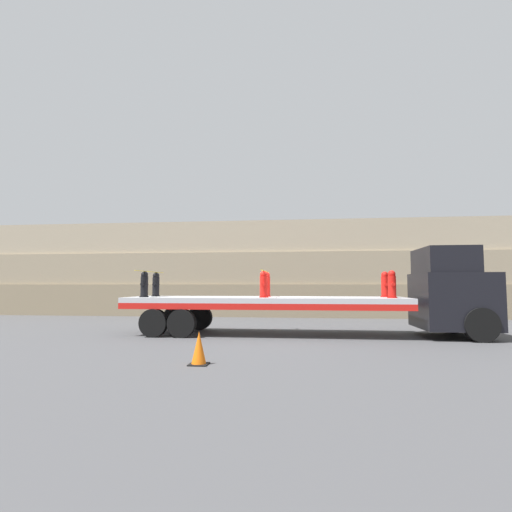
{
  "coord_description": "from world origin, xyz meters",
  "views": [
    {
      "loc": [
        1.31,
        -13.83,
        1.69
      ],
      "look_at": [
        -0.32,
        0.0,
        2.71
      ],
      "focal_mm": 28.0,
      "sensor_mm": 36.0,
      "label": 1
    }
  ],
  "objects_px": {
    "fire_hydrant_black_near_0": "(144,285)",
    "fire_hydrant_black_far_0": "(156,285)",
    "fire_hydrant_red_far_1": "(267,285)",
    "fire_hydrant_red_near_2": "(392,285)",
    "fire_hydrant_red_far_2": "(385,285)",
    "flatbed_trailer": "(249,304)",
    "truck_cab": "(454,292)",
    "fire_hydrant_red_near_1": "(264,285)",
    "traffic_cone": "(199,348)"
  },
  "relations": [
    {
      "from": "truck_cab",
      "to": "fire_hydrant_red_near_1",
      "type": "height_order",
      "value": "truck_cab"
    },
    {
      "from": "fire_hydrant_red_near_1",
      "to": "fire_hydrant_black_near_0",
      "type": "bearing_deg",
      "value": 180.0
    },
    {
      "from": "flatbed_trailer",
      "to": "fire_hydrant_black_near_0",
      "type": "relative_size",
      "value": 10.68
    },
    {
      "from": "fire_hydrant_red_near_1",
      "to": "traffic_cone",
      "type": "height_order",
      "value": "fire_hydrant_red_near_1"
    },
    {
      "from": "fire_hydrant_red_far_1",
      "to": "truck_cab",
      "type": "bearing_deg",
      "value": -5.02
    },
    {
      "from": "fire_hydrant_red_near_1",
      "to": "fire_hydrant_red_far_2",
      "type": "distance_m",
      "value": 4.29
    },
    {
      "from": "flatbed_trailer",
      "to": "fire_hydrant_red_near_2",
      "type": "relative_size",
      "value": 10.68
    },
    {
      "from": "fire_hydrant_black_near_0",
      "to": "traffic_cone",
      "type": "distance_m",
      "value": 5.99
    },
    {
      "from": "fire_hydrant_red_far_1",
      "to": "fire_hydrant_red_near_1",
      "type": "bearing_deg",
      "value": -90.0
    },
    {
      "from": "fire_hydrant_red_near_1",
      "to": "fire_hydrant_red_far_1",
      "type": "height_order",
      "value": "same"
    },
    {
      "from": "flatbed_trailer",
      "to": "fire_hydrant_red_near_2",
      "type": "distance_m",
      "value": 4.81
    },
    {
      "from": "traffic_cone",
      "to": "fire_hydrant_red_far_2",
      "type": "bearing_deg",
      "value": 49.58
    },
    {
      "from": "truck_cab",
      "to": "fire_hydrant_red_near_2",
      "type": "xyz_separation_m",
      "value": [
        -2.08,
        -0.55,
        0.26
      ]
    },
    {
      "from": "fire_hydrant_red_far_2",
      "to": "traffic_cone",
      "type": "height_order",
      "value": "fire_hydrant_red_far_2"
    },
    {
      "from": "fire_hydrant_black_near_0",
      "to": "flatbed_trailer",
      "type": "bearing_deg",
      "value": 8.71
    },
    {
      "from": "fire_hydrant_red_near_2",
      "to": "fire_hydrant_red_far_1",
      "type": "bearing_deg",
      "value": 165.24
    },
    {
      "from": "fire_hydrant_red_near_2",
      "to": "flatbed_trailer",
      "type": "bearing_deg",
      "value": 173.41
    },
    {
      "from": "traffic_cone",
      "to": "fire_hydrant_black_near_0",
      "type": "bearing_deg",
      "value": 123.71
    },
    {
      "from": "fire_hydrant_black_near_0",
      "to": "fire_hydrant_red_far_1",
      "type": "relative_size",
      "value": 1.0
    },
    {
      "from": "fire_hydrant_black_far_0",
      "to": "fire_hydrant_red_near_1",
      "type": "xyz_separation_m",
      "value": [
        4.15,
        -1.09,
        0.0
      ]
    },
    {
      "from": "fire_hydrant_black_near_0",
      "to": "fire_hydrant_red_near_2",
      "type": "height_order",
      "value": "same"
    },
    {
      "from": "fire_hydrant_red_near_2",
      "to": "truck_cab",
      "type": "bearing_deg",
      "value": 14.75
    },
    {
      "from": "fire_hydrant_red_far_2",
      "to": "traffic_cone",
      "type": "relative_size",
      "value": 1.26
    },
    {
      "from": "truck_cab",
      "to": "fire_hydrant_red_near_1",
      "type": "distance_m",
      "value": 6.26
    },
    {
      "from": "truck_cab",
      "to": "fire_hydrant_black_far_0",
      "type": "xyz_separation_m",
      "value": [
        -10.38,
        0.55,
        0.26
      ]
    },
    {
      "from": "fire_hydrant_red_far_1",
      "to": "fire_hydrant_red_far_2",
      "type": "bearing_deg",
      "value": 0.0
    },
    {
      "from": "truck_cab",
      "to": "fire_hydrant_black_near_0",
      "type": "xyz_separation_m",
      "value": [
        -10.38,
        -0.55,
        0.26
      ]
    },
    {
      "from": "fire_hydrant_black_far_0",
      "to": "fire_hydrant_red_near_2",
      "type": "height_order",
      "value": "same"
    },
    {
      "from": "truck_cab",
      "to": "fire_hydrant_black_near_0",
      "type": "relative_size",
      "value": 3.28
    },
    {
      "from": "flatbed_trailer",
      "to": "fire_hydrant_black_near_0",
      "type": "height_order",
      "value": "fire_hydrant_black_near_0"
    },
    {
      "from": "fire_hydrant_red_near_1",
      "to": "fire_hydrant_red_far_2",
      "type": "height_order",
      "value": "same"
    },
    {
      "from": "fire_hydrant_red_far_2",
      "to": "traffic_cone",
      "type": "bearing_deg",
      "value": -130.42
    },
    {
      "from": "fire_hydrant_red_far_2",
      "to": "flatbed_trailer",
      "type": "bearing_deg",
      "value": -173.41
    },
    {
      "from": "fire_hydrant_black_near_0",
      "to": "fire_hydrant_red_far_1",
      "type": "distance_m",
      "value": 4.29
    },
    {
      "from": "fire_hydrant_red_far_1",
      "to": "fire_hydrant_red_far_2",
      "type": "xyz_separation_m",
      "value": [
        4.15,
        0.0,
        0.0
      ]
    },
    {
      "from": "fire_hydrant_red_near_1",
      "to": "traffic_cone",
      "type": "distance_m",
      "value": 5.12
    },
    {
      "from": "fire_hydrant_black_near_0",
      "to": "fire_hydrant_black_far_0",
      "type": "distance_m",
      "value": 1.09
    },
    {
      "from": "fire_hydrant_black_far_0",
      "to": "fire_hydrant_red_near_2",
      "type": "relative_size",
      "value": 1.0
    },
    {
      "from": "flatbed_trailer",
      "to": "fire_hydrant_red_far_2",
      "type": "relative_size",
      "value": 10.68
    },
    {
      "from": "flatbed_trailer",
      "to": "fire_hydrant_red_near_2",
      "type": "bearing_deg",
      "value": -6.59
    },
    {
      "from": "fire_hydrant_red_far_1",
      "to": "traffic_cone",
      "type": "bearing_deg",
      "value": -98.73
    },
    {
      "from": "truck_cab",
      "to": "fire_hydrant_red_near_2",
      "type": "distance_m",
      "value": 2.16
    },
    {
      "from": "fire_hydrant_red_near_2",
      "to": "traffic_cone",
      "type": "xyz_separation_m",
      "value": [
        -5.06,
        -4.85,
        -1.37
      ]
    },
    {
      "from": "fire_hydrant_red_far_1",
      "to": "fire_hydrant_red_near_2",
      "type": "height_order",
      "value": "same"
    },
    {
      "from": "fire_hydrant_red_near_1",
      "to": "fire_hydrant_red_far_2",
      "type": "bearing_deg",
      "value": 14.76
    },
    {
      "from": "fire_hydrant_red_near_2",
      "to": "fire_hydrant_red_far_2",
      "type": "bearing_deg",
      "value": 90.0
    },
    {
      "from": "truck_cab",
      "to": "fire_hydrant_red_far_2",
      "type": "xyz_separation_m",
      "value": [
        -2.08,
        0.55,
        0.26
      ]
    },
    {
      "from": "fire_hydrant_red_near_1",
      "to": "fire_hydrant_red_far_1",
      "type": "bearing_deg",
      "value": 90.0
    },
    {
      "from": "fire_hydrant_black_near_0",
      "to": "fire_hydrant_red_near_1",
      "type": "distance_m",
      "value": 4.15
    },
    {
      "from": "flatbed_trailer",
      "to": "fire_hydrant_black_far_0",
      "type": "distance_m",
      "value": 3.67
    }
  ]
}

